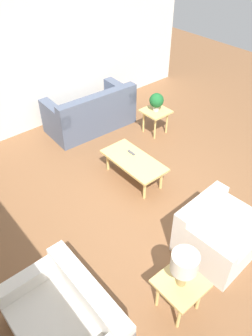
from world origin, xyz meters
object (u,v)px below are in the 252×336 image
object	(u,v)px
potted_plant	(157,101)
table_lamp	(184,264)
side_table_lamp	(180,287)
sofa	(91,114)
side_table_plant	(156,114)
loveseat	(67,323)
coffee_table	(134,162)
armchair	(216,235)

from	to	relation	value
potted_plant	table_lamp	world-z (taller)	table_lamp
side_table_lamp	potted_plant	xyz separation A→B (m)	(2.89, -2.43, 0.29)
sofa	side_table_plant	bearing A→B (deg)	134.36
loveseat	side_table_lamp	xyz separation A→B (m)	(-0.53, -1.15, 0.14)
sofa	coffee_table	world-z (taller)	sofa
coffee_table	side_table_plant	bearing A→B (deg)	-57.76
loveseat	side_table_lamp	size ratio (longest dim) A/B	2.57
sofa	loveseat	xyz separation A→B (m)	(-3.34, 2.69, -0.04)
side_table_lamp	armchair	bearing A→B (deg)	-75.97
loveseat	side_table_plant	size ratio (longest dim) A/B	2.57
sofa	coffee_table	xyz separation A→B (m)	(-1.80, 0.41, 0.03)
sofa	loveseat	distance (m)	4.29
sofa	side_table_plant	distance (m)	1.33
loveseat	coffee_table	distance (m)	2.75
sofa	loveseat	bearing A→B (deg)	53.41
sofa	potted_plant	size ratio (longest dim) A/B	4.93
sofa	potted_plant	bearing A→B (deg)	134.36
coffee_table	table_lamp	world-z (taller)	table_lamp
armchair	coffee_table	bearing A→B (deg)	82.94
loveseat	table_lamp	xyz separation A→B (m)	(-0.53, -1.15, 0.56)
loveseat	side_table_lamp	world-z (taller)	loveseat
loveseat	side_table_lamp	bearing A→B (deg)	65.19
side_table_plant	side_table_lamp	distance (m)	3.78
side_table_lamp	table_lamp	xyz separation A→B (m)	(0.00, -0.00, 0.42)
loveseat	table_lamp	bearing A→B (deg)	65.19
coffee_table	loveseat	bearing A→B (deg)	124.03
armchair	side_table_plant	world-z (taller)	armchair
armchair	loveseat	bearing A→B (deg)	169.58
loveseat	side_table_plant	world-z (taller)	loveseat
potted_plant	table_lamp	xyz separation A→B (m)	(-2.89, 2.43, 0.13)
coffee_table	potted_plant	bearing A→B (deg)	-57.76
sofa	loveseat	world-z (taller)	sofa
side_table_lamp	table_lamp	world-z (taller)	table_lamp
armchair	potted_plant	bearing A→B (deg)	58.55
potted_plant	side_table_plant	bearing A→B (deg)	-45.00
coffee_table	side_table_plant	distance (m)	1.54
sofa	side_table_lamp	world-z (taller)	sofa
side_table_plant	table_lamp	world-z (taller)	table_lamp
sofa	side_table_plant	xyz separation A→B (m)	(-0.98, -0.89, 0.09)
sofa	armchair	bearing A→B (deg)	83.73
side_table_lamp	table_lamp	bearing A→B (deg)	-63.43
side_table_lamp	coffee_table	bearing A→B (deg)	-28.61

